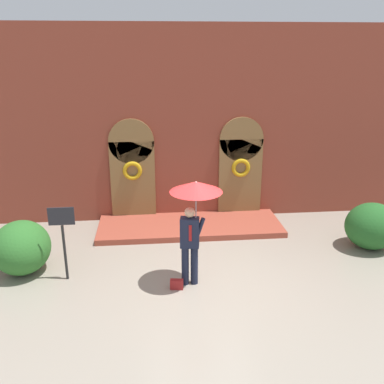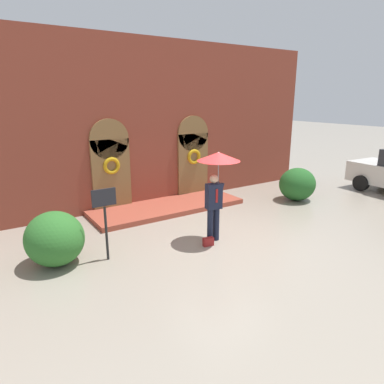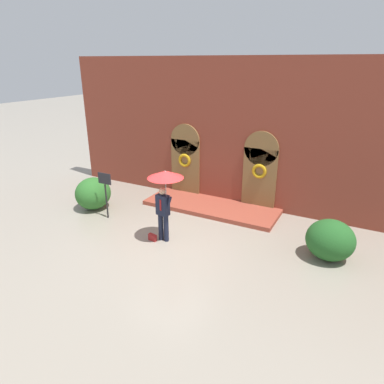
{
  "view_description": "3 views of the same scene",
  "coord_description": "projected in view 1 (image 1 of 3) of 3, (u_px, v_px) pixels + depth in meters",
  "views": [
    {
      "loc": [
        -1.05,
        -8.19,
        4.98
      ],
      "look_at": [
        -0.07,
        1.78,
        1.55
      ],
      "focal_mm": 40.0,
      "sensor_mm": 36.0,
      "label": 1
    },
    {
      "loc": [
        -5.38,
        -6.69,
        3.69
      ],
      "look_at": [
        -0.03,
        1.49,
        0.97
      ],
      "focal_mm": 32.0,
      "sensor_mm": 36.0,
      "label": 2
    },
    {
      "loc": [
        5.08,
        -8.13,
        5.42
      ],
      "look_at": [
        -0.12,
        1.7,
        1.14
      ],
      "focal_mm": 32.0,
      "sensor_mm": 36.0,
      "label": 3
    }
  ],
  "objects": [
    {
      "name": "shrub_right",
      "position": [
        372.0,
        226.0,
        10.96
      ],
      "size": [
        1.38,
        1.26,
        1.2
      ],
      "primitive_type": "ellipsoid",
      "color": "#235B23",
      "rests_on": "ground"
    },
    {
      "name": "sign_post",
      "position": [
        63.0,
        232.0,
        9.27
      ],
      "size": [
        0.56,
        0.06,
        1.72
      ],
      "color": "black",
      "rests_on": "ground"
    },
    {
      "name": "person_with_umbrella",
      "position": [
        194.0,
        202.0,
        8.85
      ],
      "size": [
        1.1,
        1.1,
        2.36
      ],
      "color": "#191E33",
      "rests_on": "ground"
    },
    {
      "name": "building_facade",
      "position": [
        186.0,
        129.0,
        12.46
      ],
      "size": [
        14.0,
        2.3,
        5.6
      ],
      "color": "brown",
      "rests_on": "ground"
    },
    {
      "name": "handbag",
      "position": [
        177.0,
        284.0,
        9.21
      ],
      "size": [
        0.29,
        0.16,
        0.22
      ],
      "primitive_type": "cube",
      "rotation": [
        0.0,
        0.0,
        -0.15
      ],
      "color": "maroon",
      "rests_on": "ground"
    },
    {
      "name": "ground_plane",
      "position": [
        203.0,
        284.0,
        9.42
      ],
      "size": [
        80.0,
        80.0,
        0.0
      ],
      "primitive_type": "plane",
      "color": "gray"
    },
    {
      "name": "shrub_left",
      "position": [
        22.0,
        248.0,
        9.76
      ],
      "size": [
        1.3,
        1.41,
        1.23
      ],
      "primitive_type": "ellipsoid",
      "color": "#2D6B28",
      "rests_on": "ground"
    }
  ]
}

